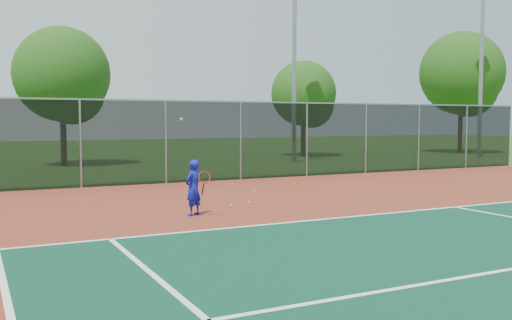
{
  "coord_description": "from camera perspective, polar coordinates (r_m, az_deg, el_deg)",
  "views": [
    {
      "loc": [
        -9.36,
        -7.91,
        2.31
      ],
      "look_at": [
        -2.86,
        5.0,
        1.3
      ],
      "focal_mm": 40.0,
      "sensor_mm": 36.0,
      "label": 1
    }
  ],
  "objects": [
    {
      "name": "practice_ball_4",
      "position": [
        20.07,
        -2.34,
        -2.46
      ],
      "size": [
        0.07,
        0.07,
        0.07
      ],
      "primitive_type": "sphere",
      "color": "#CBD919",
      "rests_on": "court_apron"
    },
    {
      "name": "tree_back_mid",
      "position": [
        36.6,
        4.95,
        6.35
      ],
      "size": [
        4.15,
        4.15,
        6.1
      ],
      "color": "#372214",
      "rests_on": "ground"
    },
    {
      "name": "court_apron",
      "position": [
        13.83,
        16.47,
        -5.74
      ],
      "size": [
        30.0,
        20.0,
        0.02
      ],
      "primitive_type": "cube",
      "color": "brown",
      "rests_on": "ground"
    },
    {
      "name": "fence_back",
      "position": [
        22.02,
        -1.56,
        2.05
      ],
      "size": [
        30.0,
        0.06,
        3.03
      ],
      "color": "black",
      "rests_on": "court_apron"
    },
    {
      "name": "floodlight_n",
      "position": [
        31.56,
        3.85,
        11.48
      ],
      "size": [
        0.9,
        0.4,
        11.31
      ],
      "color": "gray",
      "rests_on": "ground"
    },
    {
      "name": "practice_ball_0",
      "position": [
        15.74,
        -0.72,
        -4.24
      ],
      "size": [
        0.07,
        0.07,
        0.07
      ],
      "primitive_type": "sphere",
      "color": "#CBD919",
      "rests_on": "court_apron"
    },
    {
      "name": "tree_back_left",
      "position": [
        30.46,
        -18.62,
        7.72
      ],
      "size": [
        4.77,
        4.77,
        7.0
      ],
      "color": "#372214",
      "rests_on": "ground"
    },
    {
      "name": "floodlight_ne",
      "position": [
        37.7,
        21.63,
        9.98
      ],
      "size": [
        0.9,
        0.4,
        11.31
      ],
      "color": "gray",
      "rests_on": "ground"
    },
    {
      "name": "practice_ball_1",
      "position": [
        22.99,
        22.17,
        -1.93
      ],
      "size": [
        0.07,
        0.07,
        0.07
      ],
      "primitive_type": "sphere",
      "color": "#CBD919",
      "rests_on": "court_apron"
    },
    {
      "name": "tennis_player",
      "position": [
        13.78,
        -6.29,
        -2.75
      ],
      "size": [
        0.6,
        0.68,
        2.35
      ],
      "color": "#1118A7",
      "rests_on": "court_apron"
    },
    {
      "name": "practice_ball_2",
      "position": [
        15.16,
        -2.48,
        -4.56
      ],
      "size": [
        0.07,
        0.07,
        0.07
      ],
      "primitive_type": "sphere",
      "color": "#CBD919",
      "rests_on": "court_apron"
    },
    {
      "name": "ground",
      "position": [
        12.47,
        22.82,
        -6.99
      ],
      "size": [
        120.0,
        120.0,
        0.0
      ],
      "primitive_type": "plane",
      "color": "#265418",
      "rests_on": "ground"
    },
    {
      "name": "tree_back_right",
      "position": [
        42.75,
        20.02,
        7.81
      ],
      "size": [
        5.78,
        5.78,
        8.49
      ],
      "color": "#372214",
      "rests_on": "ground"
    },
    {
      "name": "practice_ball_5",
      "position": [
        18.19,
        -0.12,
        -3.12
      ],
      "size": [
        0.07,
        0.07,
        0.07
      ],
      "primitive_type": "sphere",
      "color": "#CBD919",
      "rests_on": "court_apron"
    },
    {
      "name": "practice_ball_3",
      "position": [
        20.46,
        3.84,
        -2.34
      ],
      "size": [
        0.07,
        0.07,
        0.07
      ],
      "primitive_type": "sphere",
      "color": "#CBD919",
      "rests_on": "court_apron"
    }
  ]
}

